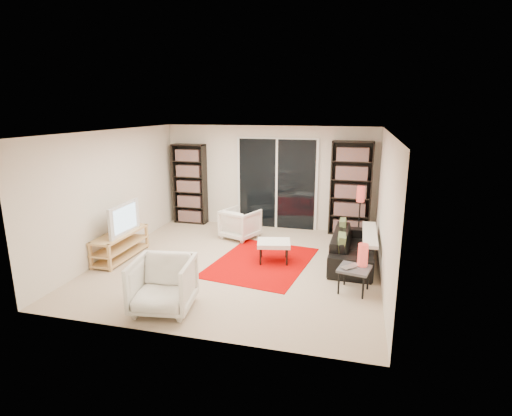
# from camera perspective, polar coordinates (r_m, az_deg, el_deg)

# --- Properties ---
(floor) EXTENTS (5.00, 5.00, 0.00)m
(floor) POSITION_cam_1_polar(r_m,az_deg,el_deg) (7.45, -2.46, -7.91)
(floor) COLOR #C8AF8F
(floor) RESTS_ON ground
(wall_back) EXTENTS (5.00, 0.02, 2.40)m
(wall_back) POSITION_cam_1_polar(r_m,az_deg,el_deg) (9.46, 1.85, 4.41)
(wall_back) COLOR silver
(wall_back) RESTS_ON ground
(wall_front) EXTENTS (5.00, 0.02, 2.40)m
(wall_front) POSITION_cam_1_polar(r_m,az_deg,el_deg) (4.85, -11.22, -5.34)
(wall_front) COLOR silver
(wall_front) RESTS_ON ground
(wall_left) EXTENTS (0.02, 5.00, 2.40)m
(wall_left) POSITION_cam_1_polar(r_m,az_deg,el_deg) (8.16, -19.62, 2.03)
(wall_left) COLOR silver
(wall_left) RESTS_ON ground
(wall_right) EXTENTS (0.02, 5.00, 2.40)m
(wall_right) POSITION_cam_1_polar(r_m,az_deg,el_deg) (6.81, 18.00, -0.11)
(wall_right) COLOR silver
(wall_right) RESTS_ON ground
(ceiling) EXTENTS (5.00, 5.00, 0.02)m
(ceiling) POSITION_cam_1_polar(r_m,az_deg,el_deg) (6.92, -2.67, 10.85)
(ceiling) COLOR white
(ceiling) RESTS_ON wall_back
(sliding_door) EXTENTS (1.92, 0.08, 2.16)m
(sliding_door) POSITION_cam_1_polar(r_m,az_deg,el_deg) (9.41, 2.99, 3.42)
(sliding_door) COLOR white
(sliding_door) RESTS_ON ground
(bookshelf_left) EXTENTS (0.80, 0.30, 1.95)m
(bookshelf_left) POSITION_cam_1_polar(r_m,az_deg,el_deg) (9.95, -9.42, 3.39)
(bookshelf_left) COLOR black
(bookshelf_left) RESTS_ON ground
(bookshelf_right) EXTENTS (0.90, 0.30, 2.10)m
(bookshelf_right) POSITION_cam_1_polar(r_m,az_deg,el_deg) (9.11, 13.37, 2.69)
(bookshelf_right) COLOR black
(bookshelf_right) RESTS_ON ground
(tv_stand) EXTENTS (0.44, 1.36, 0.50)m
(tv_stand) POSITION_cam_1_polar(r_m,az_deg,el_deg) (8.05, -18.77, -4.98)
(tv_stand) COLOR #E6C178
(tv_stand) RESTS_ON floor
(tv) EXTENTS (0.16, 1.00, 0.58)m
(tv) POSITION_cam_1_polar(r_m,az_deg,el_deg) (7.89, -18.94, -1.39)
(tv) COLOR black
(tv) RESTS_ON tv_stand
(rug) EXTENTS (1.92, 2.41, 0.01)m
(rug) POSITION_cam_1_polar(r_m,az_deg,el_deg) (7.49, 0.84, -7.73)
(rug) COLOR #BC0100
(rug) RESTS_ON floor
(sofa) EXTENTS (0.84, 1.97, 0.57)m
(sofa) POSITION_cam_1_polar(r_m,az_deg,el_deg) (7.65, 13.78, -5.47)
(sofa) COLOR black
(sofa) RESTS_ON floor
(armchair_back) EXTENTS (0.91, 0.92, 0.65)m
(armchair_back) POSITION_cam_1_polar(r_m,az_deg,el_deg) (8.76, -2.26, -2.24)
(armchair_back) COLOR silver
(armchair_back) RESTS_ON floor
(armchair_front) EXTENTS (0.93, 0.95, 0.76)m
(armchair_front) POSITION_cam_1_polar(r_m,az_deg,el_deg) (5.84, -13.15, -10.65)
(armchair_front) COLOR silver
(armchair_front) RESTS_ON floor
(ottoman) EXTENTS (0.69, 0.60, 0.40)m
(ottoman) POSITION_cam_1_polar(r_m,az_deg,el_deg) (7.42, 2.55, -5.15)
(ottoman) COLOR silver
(ottoman) RESTS_ON floor
(side_table) EXTENTS (0.55, 0.55, 0.40)m
(side_table) POSITION_cam_1_polar(r_m,az_deg,el_deg) (6.41, 13.85, -8.66)
(side_table) COLOR #47474C
(side_table) RESTS_ON floor
(laptop) EXTENTS (0.37, 0.37, 0.03)m
(laptop) POSITION_cam_1_polar(r_m,az_deg,el_deg) (6.36, 13.62, -8.28)
(laptop) COLOR silver
(laptop) RESTS_ON side_table
(table_lamp) EXTENTS (0.16, 0.16, 0.35)m
(table_lamp) POSITION_cam_1_polar(r_m,az_deg,el_deg) (6.45, 15.01, -6.49)
(table_lamp) COLOR #C1372C
(table_lamp) RESTS_ON side_table
(floor_lamp) EXTENTS (0.18, 0.18, 1.21)m
(floor_lamp) POSITION_cam_1_polar(r_m,az_deg,el_deg) (8.63, 14.67, 1.01)
(floor_lamp) COLOR black
(floor_lamp) RESTS_ON floor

